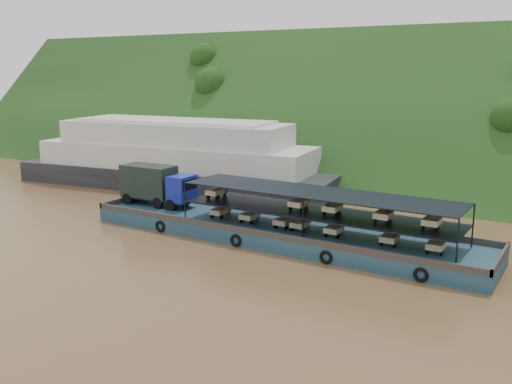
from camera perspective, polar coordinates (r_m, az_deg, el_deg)
The scene contains 4 objects.
ground at distance 49.04m, azimuth 0.15°, elevation -4.55°, with size 160.00×160.00×0.00m, color brown.
hillside at distance 81.14m, azimuth 13.56°, elevation 1.84°, with size 140.00×28.00×28.00m, color #163413.
cargo_barge at distance 48.91m, azimuth 0.55°, elevation -3.07°, with size 35.00×7.18×5.02m.
passenger_ferry at distance 70.35m, azimuth -8.06°, elevation 3.43°, with size 41.40×15.67×8.18m.
Camera 1 is at (24.53, -40.03, 14.17)m, focal length 40.00 mm.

